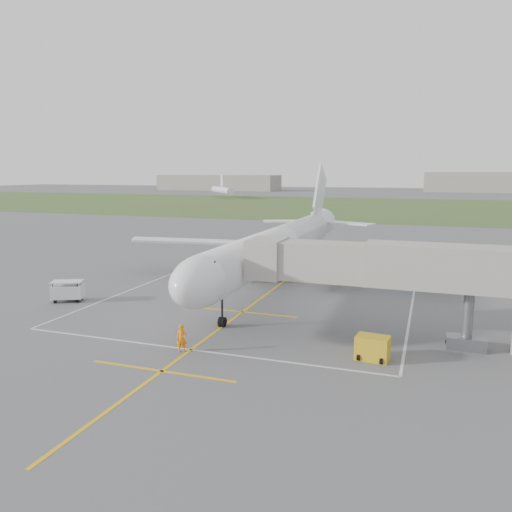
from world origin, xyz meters
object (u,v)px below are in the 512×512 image
(jet_bridge, at_px, (435,280))
(ramp_worker_nose, at_px, (182,338))
(baggage_cart, at_px, (68,291))
(ramp_worker_wing, at_px, (190,270))
(gpu_unit, at_px, (372,348))
(airliner, at_px, (278,246))

(jet_bridge, height_order, ramp_worker_nose, jet_bridge)
(baggage_cart, xyz_separation_m, ramp_worker_nose, (16.62, -8.52, -0.05))
(ramp_worker_nose, distance_m, ramp_worker_wing, 24.75)
(gpu_unit, xyz_separation_m, ramp_worker_wing, (-23.10, 19.46, 0.09))
(baggage_cart, bearing_deg, airliner, 12.33)
(jet_bridge, bearing_deg, airliner, 137.81)
(gpu_unit, height_order, baggage_cart, baggage_cart)
(baggage_cart, bearing_deg, ramp_worker_wing, 41.97)
(gpu_unit, distance_m, ramp_worker_wing, 30.20)
(baggage_cart, bearing_deg, gpu_unit, -35.56)
(airliner, relative_size, baggage_cart, 14.33)
(jet_bridge, distance_m, baggage_cart, 32.99)
(airliner, xyz_separation_m, ramp_worker_wing, (-11.03, 1.03, -3.52))
(airliner, bearing_deg, baggage_cart, -143.05)
(gpu_unit, relative_size, ramp_worker_wing, 1.29)
(jet_bridge, height_order, ramp_worker_wing, jet_bridge)
(airliner, relative_size, gpu_unit, 20.67)
(airliner, distance_m, baggage_cart, 21.56)
(ramp_worker_wing, bearing_deg, baggage_cart, 84.24)
(baggage_cart, relative_size, ramp_worker_nose, 1.71)
(jet_bridge, distance_m, ramp_worker_nose, 18.01)
(ramp_worker_wing, bearing_deg, ramp_worker_nose, 133.10)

